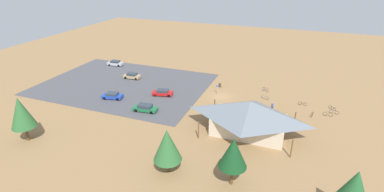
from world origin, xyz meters
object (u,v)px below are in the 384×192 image
at_px(bicycle_yellow_edge_north, 328,114).
at_px(car_red_end_stall, 163,93).
at_px(trash_bin, 220,85).
at_px(car_tan_aisle_side, 132,76).
at_px(pine_west, 233,153).
at_px(pine_center, 167,145).
at_px(pine_far_east, 21,113).
at_px(bike_pavilion, 249,115).
at_px(car_silver_front_row, 115,63).
at_px(visitor_at_bikes, 272,106).
at_px(pine_midwest, 354,189).
at_px(lot_sign, 217,88).
at_px(bicycle_red_lone_west, 302,104).
at_px(bicycle_black_yard_left, 332,108).
at_px(car_green_far_end, 145,108).
at_px(bicycle_orange_near_porch, 312,115).
at_px(bicycle_white_front_row, 265,98).
at_px(car_blue_mid_lot, 112,96).
at_px(bicycle_silver_yard_center, 334,112).

relative_size(bicycle_yellow_edge_north, car_red_end_stall, 0.37).
distance_m(trash_bin, car_tan_aisle_side, 22.32).
relative_size(pine_west, pine_center, 1.05).
relative_size(trash_bin, pine_far_east, 0.12).
bearing_deg(bike_pavilion, car_silver_front_row, -28.13).
distance_m(car_tan_aisle_side, visitor_at_bikes, 35.36).
relative_size(pine_midwest, visitor_at_bikes, 4.15).
bearing_deg(lot_sign, pine_far_east, 50.48).
xyz_separation_m(pine_midwest, bicycle_red_lone_west, (5.17, -29.29, -4.49)).
bearing_deg(bicycle_yellow_edge_north, bicycle_black_yard_left, -106.62).
bearing_deg(lot_sign, pine_center, 91.95).
height_order(lot_sign, car_red_end_stall, lot_sign).
distance_m(pine_midwest, car_green_far_end, 37.53).
xyz_separation_m(bicycle_orange_near_porch, car_silver_front_row, (52.28, -12.31, 0.37)).
bearing_deg(bike_pavilion, bicycle_black_yard_left, -134.14).
xyz_separation_m(bicycle_white_front_row, bicycle_yellow_edge_north, (-12.16, 3.50, 0.03)).
xyz_separation_m(trash_bin, bicycle_white_front_row, (-10.82, 2.99, -0.08)).
bearing_deg(bike_pavilion, trash_bin, -60.95).
bearing_deg(car_tan_aisle_side, pine_west, 138.72).
height_order(bicycle_black_yard_left, car_red_end_stall, car_red_end_stall).
relative_size(bicycle_white_front_row, visitor_at_bikes, 0.96).
height_order(pine_west, pine_midwest, pine_midwest).
height_order(pine_far_east, car_red_end_stall, pine_far_east).
xyz_separation_m(bicycle_yellow_edge_north, car_blue_mid_lot, (42.76, 7.87, 0.31)).
relative_size(car_silver_front_row, car_blue_mid_lot, 0.98).
height_order(bicycle_black_yard_left, visitor_at_bikes, visitor_at_bikes).
bearing_deg(pine_west, bicycle_silver_yard_center, -118.14).
xyz_separation_m(bike_pavilion, trash_bin, (9.88, -17.79, -2.98)).
xyz_separation_m(bike_pavilion, bicycle_red_lone_west, (-8.49, -14.46, -3.08)).
distance_m(bicycle_red_lone_west, car_red_end_stall, 29.39).
height_order(pine_midwest, bicycle_silver_yard_center, pine_midwest).
height_order(pine_far_east, car_blue_mid_lot, pine_far_east).
bearing_deg(bicycle_red_lone_west, car_silver_front_row, -8.98).
height_order(lot_sign, bicycle_yellow_edge_north, lot_sign).
distance_m(pine_midwest, bicycle_red_lone_west, 30.08).
bearing_deg(pine_midwest, trash_bin, -54.18).
xyz_separation_m(pine_midwest, bicycle_white_front_row, (12.72, -29.63, -4.47)).
bearing_deg(car_silver_front_row, visitor_at_bikes, 164.52).
relative_size(trash_bin, bicycle_red_lone_west, 0.54).
bearing_deg(car_green_far_end, bicycle_yellow_edge_north, -162.47).
height_order(lot_sign, car_blue_mid_lot, lot_sign).
bearing_deg(car_red_end_stall, visitor_at_bikes, -176.77).
xyz_separation_m(bicycle_red_lone_west, car_silver_front_row, (50.44, -7.97, 0.41)).
bearing_deg(car_blue_mid_lot, bicycle_red_lone_west, -163.88).
height_order(car_silver_front_row, visitor_at_bikes, visitor_at_bikes).
relative_size(lot_sign, bicycle_red_lone_west, 1.33).
height_order(car_green_far_end, visitor_at_bikes, visitor_at_bikes).
bearing_deg(pine_far_east, car_red_end_stall, -118.50).
bearing_deg(car_silver_front_row, bicycle_orange_near_porch, 166.75).
xyz_separation_m(bike_pavilion, bicycle_yellow_edge_north, (-13.10, -11.30, -3.03)).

